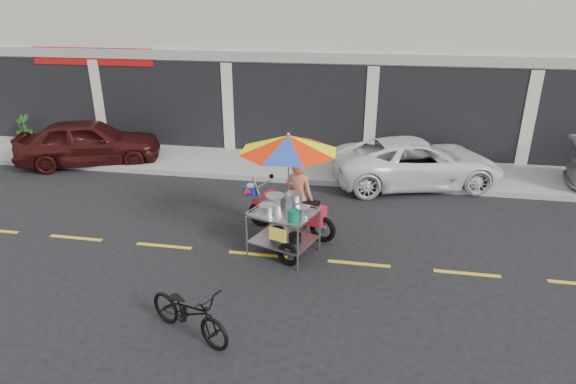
% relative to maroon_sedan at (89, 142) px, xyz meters
% --- Properties ---
extents(ground, '(90.00, 90.00, 0.00)m').
position_rel_maroon_sedan_xyz_m(ground, '(8.35, -4.58, -0.70)').
color(ground, black).
extents(sidewalk, '(45.00, 3.00, 0.15)m').
position_rel_maroon_sedan_xyz_m(sidewalk, '(8.35, 0.92, -0.63)').
color(sidewalk, gray).
rests_on(sidewalk, ground).
extents(shophouse_block, '(36.00, 8.11, 10.40)m').
position_rel_maroon_sedan_xyz_m(shophouse_block, '(11.16, 6.01, 3.53)').
color(shophouse_block, beige).
rests_on(shophouse_block, ground).
extents(centerline, '(42.00, 0.10, 0.01)m').
position_rel_maroon_sedan_xyz_m(centerline, '(8.35, -4.58, -0.70)').
color(centerline, gold).
rests_on(centerline, ground).
extents(maroon_sedan, '(4.45, 3.01, 1.41)m').
position_rel_maroon_sedan_xyz_m(maroon_sedan, '(0.00, 0.00, 0.00)').
color(maroon_sedan, black).
rests_on(maroon_sedan, ground).
extents(white_pickup, '(4.95, 3.25, 1.26)m').
position_rel_maroon_sedan_xyz_m(white_pickup, '(9.66, 0.01, -0.07)').
color(white_pickup, white).
rests_on(white_pickup, ground).
extents(plant_short, '(0.63, 0.63, 0.94)m').
position_rel_maroon_sedan_xyz_m(plant_short, '(-3.31, 1.38, -0.08)').
color(plant_short, '#1F4918').
rests_on(plant_short, sidewalk).
extents(near_bicycle, '(1.68, 1.20, 0.84)m').
position_rel_maroon_sedan_xyz_m(near_bicycle, '(5.92, -7.15, -0.28)').
color(near_bicycle, black).
rests_on(near_bicycle, ground).
extents(food_vendor_rig, '(2.44, 2.50, 2.49)m').
position_rel_maroon_sedan_xyz_m(food_vendor_rig, '(6.92, -4.09, 0.86)').
color(food_vendor_rig, black).
rests_on(food_vendor_rig, ground).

